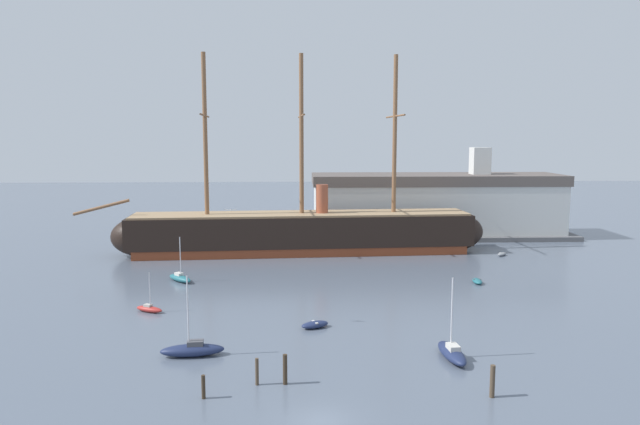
% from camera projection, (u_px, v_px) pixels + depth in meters
% --- Properties ---
extents(ground_plane, '(400.00, 400.00, 0.00)m').
position_uv_depth(ground_plane, '(320.00, 422.00, 38.01)').
color(ground_plane, slate).
extents(tall_ship, '(63.92, 14.45, 30.73)m').
position_uv_depth(tall_ship, '(302.00, 232.00, 92.53)').
color(tall_ship, brown).
rests_on(tall_ship, ground).
extents(sailboat_foreground_left, '(5.44, 2.13, 6.90)m').
position_uv_depth(sailboat_foreground_left, '(192.00, 349.00, 49.36)').
color(sailboat_foreground_left, '#1E284C').
rests_on(sailboat_foreground_left, ground).
extents(sailboat_foreground_right, '(2.06, 5.36, 6.81)m').
position_uv_depth(sailboat_foreground_right, '(452.00, 352.00, 48.71)').
color(sailboat_foreground_right, '#1E284C').
rests_on(sailboat_foreground_right, ground).
extents(dinghy_near_centre, '(3.03, 2.23, 0.66)m').
position_uv_depth(dinghy_near_centre, '(315.00, 325.00, 56.62)').
color(dinghy_near_centre, '#1E284C').
rests_on(dinghy_near_centre, ground).
extents(sailboat_mid_left, '(3.34, 2.33, 4.23)m').
position_uv_depth(sailboat_mid_left, '(149.00, 309.00, 61.75)').
color(sailboat_mid_left, '#B22D28').
rests_on(sailboat_mid_left, ground).
extents(sailboat_alongside_bow, '(3.98, 4.14, 5.76)m').
position_uv_depth(sailboat_alongside_bow, '(180.00, 278.00, 74.62)').
color(sailboat_alongside_bow, '#236670').
rests_on(sailboat_alongside_bow, ground).
extents(dinghy_alongside_stern, '(1.22, 2.52, 0.58)m').
position_uv_depth(dinghy_alongside_stern, '(477.00, 281.00, 73.69)').
color(dinghy_alongside_stern, '#236670').
rests_on(dinghy_alongside_stern, ground).
extents(dinghy_far_right, '(2.15, 2.09, 0.49)m').
position_uv_depth(dinghy_far_right, '(502.00, 254.00, 90.74)').
color(dinghy_far_right, gray).
rests_on(dinghy_far_right, ground).
extents(sailboat_distant_centre, '(4.16, 2.79, 5.24)m').
position_uv_depth(sailboat_distant_centre, '(320.00, 241.00, 100.81)').
color(sailboat_distant_centre, '#1E284C').
rests_on(sailboat_distant_centre, ground).
extents(mooring_piling_nearest, '(0.26, 0.26, 2.05)m').
position_uv_depth(mooring_piling_nearest, '(257.00, 372.00, 43.59)').
color(mooring_piling_nearest, '#4C3D2D').
rests_on(mooring_piling_nearest, ground).
extents(mooring_piling_left_pair, '(0.33, 0.33, 2.29)m').
position_uv_depth(mooring_piling_left_pair, '(285.00, 369.00, 43.70)').
color(mooring_piling_left_pair, '#382B1E').
rests_on(mooring_piling_left_pair, ground).
extents(mooring_piling_right_pair, '(0.28, 0.28, 1.72)m').
position_uv_depth(mooring_piling_right_pair, '(203.00, 387.00, 41.34)').
color(mooring_piling_right_pair, '#382B1E').
rests_on(mooring_piling_right_pair, ground).
extents(mooring_piling_midwater, '(0.36, 0.36, 2.35)m').
position_uv_depth(mooring_piling_midwater, '(492.00, 381.00, 41.51)').
color(mooring_piling_midwater, '#4C3D2D').
rests_on(mooring_piling_midwater, ground).
extents(dockside_warehouse_right, '(48.87, 14.55, 16.24)m').
position_uv_depth(dockside_warehouse_right, '(436.00, 205.00, 108.14)').
color(dockside_warehouse_right, '#565659').
rests_on(dockside_warehouse_right, ground).
extents(seagull_in_flight, '(1.26, 0.41, 0.14)m').
position_uv_depth(seagull_in_flight, '(231.00, 210.00, 55.64)').
color(seagull_in_flight, silver).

